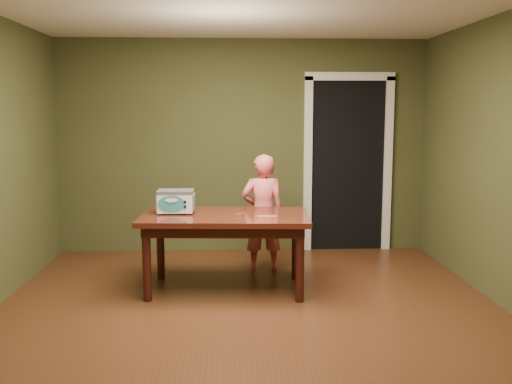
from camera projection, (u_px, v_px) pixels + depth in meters
floor at (250, 323)px, 4.72m from camera, size 5.00×5.00×0.00m
room_shell at (250, 115)px, 4.48m from camera, size 4.52×5.02×2.61m
doorway at (343, 164)px, 7.38m from camera, size 1.10×0.66×2.25m
dining_table at (225, 224)px, 5.50m from camera, size 1.65×0.99×0.75m
toy_oven at (176, 201)px, 5.54m from camera, size 0.37×0.26×0.23m
baking_pan at (239, 215)px, 5.39m from camera, size 0.10×0.10×0.02m
spatula at (267, 216)px, 5.37m from camera, size 0.18×0.04×0.01m
child at (263, 213)px, 6.16m from camera, size 0.48×0.32×1.28m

